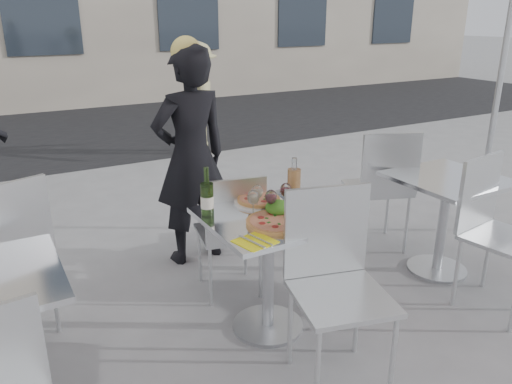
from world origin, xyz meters
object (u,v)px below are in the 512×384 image
salad_plate (278,209)px  side_chair_rfar (383,181)px  side_chair_rnear (493,221)px  pizza_far (259,200)px  napkin_right (328,219)px  pizza_near (277,222)px  carafe (294,185)px  wine_bottle (207,198)px  main_table (268,249)px  side_chair_lfar (4,250)px  woman_diner (191,158)px  wineglass_white_b (257,193)px  side_table_right (445,204)px  pedestrian_b (197,99)px  sugar_shaker (302,200)px  wineglass_red_a (271,198)px  wineglass_red_b (286,191)px  chair_near (334,271)px  chair_far (232,226)px  wineglass_white_a (253,198)px

salad_plate → side_chair_rfar: bearing=21.3°
side_chair_rnear → pizza_far: side_chair_rnear is taller
napkin_right → pizza_near: bearing=166.2°
carafe → wine_bottle: bearing=173.1°
main_table → side_chair_lfar: size_ratio=0.74×
woman_diner → wineglass_white_b: woman_diner is taller
main_table → side_table_right: size_ratio=1.00×
main_table → pedestrian_b: pedestrian_b is taller
wine_bottle → wineglass_white_b: size_ratio=1.87×
salad_plate → sugar_shaker: (0.18, 0.02, 0.02)m
side_chair_rnear → carafe: size_ratio=3.44×
side_chair_rfar → pizza_near: 1.50m
side_chair_rfar → salad_plate: bearing=42.1°
main_table → side_table_right: 1.50m
woman_diner → pizza_far: size_ratio=5.46×
pedestrian_b → napkin_right: 4.41m
wineglass_red_a → wineglass_red_b: 0.15m
chair_near → wineglass_red_b: (0.05, 0.55, 0.26)m
woman_diner → chair_near: bearing=89.3°
chair_far → sugar_shaker: bearing=132.8°
wineglass_red_a → woman_diner: bearing=91.7°
carafe → wineglass_white_b: carafe is taller
main_table → wineglass_red_b: 0.36m
main_table → carafe: bearing=22.8°
wine_bottle → napkin_right: 0.70m
side_chair_lfar → wine_bottle: wine_bottle is taller
salad_plate → carafe: 0.22m
carafe → sugar_shaker: 0.11m
wine_bottle → side_chair_rfar: bearing=11.2°
main_table → wineglass_red_a: size_ratio=4.76×
chair_near → carafe: 0.66m
main_table → carafe: size_ratio=2.59×
side_chair_rfar → side_chair_rnear: 0.95m
chair_far → chair_near: bearing=108.7°
side_chair_rnear → napkin_right: bearing=159.4°
main_table → carafe: 0.42m
main_table → wine_bottle: (-0.31, 0.16, 0.32)m
wineglass_white_b → wine_bottle: bearing=170.7°
side_chair_lfar → side_table_right: bearing=149.0°
pedestrian_b → pizza_far: 4.05m
wineglass_red_a → side_chair_rfar: bearing=20.3°
chair_near → side_chair_rfar: bearing=52.6°
wineglass_white_a → wineglass_red_b: same height
pizza_near → napkin_right: (0.29, -0.09, -0.01)m
side_chair_rnear → wineglass_red_b: size_ratio=6.33×
main_table → carafe: (0.23, 0.10, 0.33)m
side_table_right → chair_far: size_ratio=0.85×
chair_near → napkin_right: size_ratio=5.08×
pizza_near → pizza_far: pizza_far is taller
pedestrian_b → wine_bottle: bearing=-4.5°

